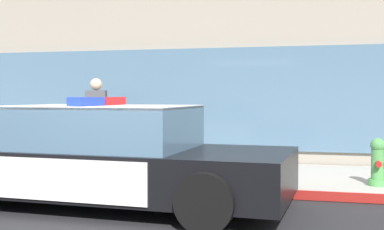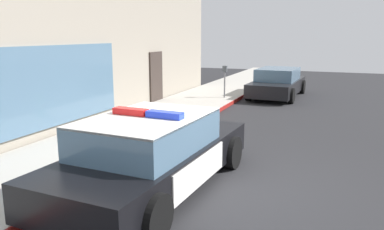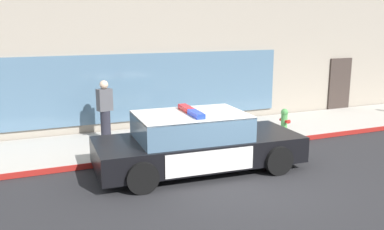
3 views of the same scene
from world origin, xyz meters
TOP-DOWN VIEW (x-y plane):
  - ground at (0.00, 0.00)m, footprint 48.00×48.00m
  - sidewalk at (0.00, 3.66)m, footprint 48.00×2.85m
  - curb_red_paint at (0.00, 2.22)m, footprint 28.80×0.04m
  - police_cruiser at (-0.76, 1.18)m, footprint 4.93×2.31m
  - fire_hydrant at (2.91, 2.86)m, footprint 0.34×0.39m
  - pedestrian_on_sidewalk at (-2.31, 4.11)m, footprint 0.45×0.35m

SIDE VIEW (x-z plane):
  - ground at x=0.00m, z-range 0.00..0.00m
  - sidewalk at x=0.00m, z-range 0.00..0.15m
  - curb_red_paint at x=0.00m, z-range 0.01..0.14m
  - fire_hydrant at x=2.91m, z-range 0.14..0.86m
  - police_cruiser at x=-0.76m, z-range -0.07..1.43m
  - pedestrian_on_sidewalk at x=-2.31m, z-range 0.16..1.87m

